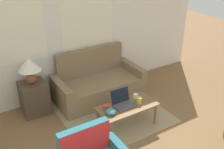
% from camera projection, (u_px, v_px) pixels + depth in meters
% --- Properties ---
extents(wall_back, '(6.64, 0.06, 2.60)m').
position_uv_depth(wall_back, '(57.00, 33.00, 4.84)').
color(wall_back, white).
rests_on(wall_back, ground_plane).
extents(rug, '(1.79, 1.87, 0.01)m').
position_uv_depth(rug, '(111.00, 111.00, 4.87)').
color(rug, '#9E8966').
rests_on(rug, ground_plane).
extents(couch, '(1.73, 0.85, 0.94)m').
position_uv_depth(couch, '(98.00, 84.00, 5.25)').
color(couch, '#846B4C').
rests_on(couch, ground_plane).
extents(side_table, '(0.45, 0.45, 0.59)m').
position_uv_depth(side_table, '(34.00, 98.00, 4.72)').
color(side_table, '#4C3D2D').
rests_on(side_table, ground_plane).
extents(table_lamp, '(0.39, 0.39, 0.48)m').
position_uv_depth(table_lamp, '(29.00, 66.00, 4.45)').
color(table_lamp, brown).
rests_on(table_lamp, side_table).
extents(coffee_table, '(1.00, 0.49, 0.41)m').
position_uv_depth(coffee_table, '(127.00, 108.00, 4.31)').
color(coffee_table, brown).
rests_on(coffee_table, ground_plane).
extents(laptop, '(0.33, 0.30, 0.25)m').
position_uv_depth(laptop, '(123.00, 102.00, 4.28)').
color(laptop, '#47474C').
rests_on(laptop, coffee_table).
extents(cup_navy, '(0.09, 0.09, 0.11)m').
position_uv_depth(cup_navy, '(139.00, 100.00, 4.33)').
color(cup_navy, gold).
rests_on(cup_navy, coffee_table).
extents(cup_yellow, '(0.09, 0.09, 0.08)m').
position_uv_depth(cup_yellow, '(106.00, 107.00, 4.18)').
color(cup_yellow, '#B23D38').
rests_on(cup_yellow, coffee_table).
extents(cup_white, '(0.09, 0.09, 0.08)m').
position_uv_depth(cup_white, '(136.00, 96.00, 4.48)').
color(cup_white, white).
rests_on(cup_white, coffee_table).
extents(snack_bowl, '(0.17, 0.17, 0.08)m').
position_uv_depth(snack_bowl, '(111.00, 112.00, 4.07)').
color(snack_bowl, teal).
rests_on(snack_bowl, coffee_table).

